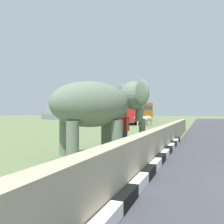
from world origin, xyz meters
TOP-DOWN VIEW (x-y plane):
  - striped_curb at (-0.35, 4.15)m, footprint 16.20×0.20m
  - barrier_parapet at (2.00, 4.45)m, footprint 28.00×0.36m
  - elephant at (2.54, 6.54)m, footprint 3.88×3.78m
  - person_handler at (3.70, 5.94)m, footprint 0.52×0.48m
  - bus_red at (25.30, 12.08)m, footprint 8.17×3.37m
  - bus_orange at (36.28, 13.93)m, footprint 8.30×4.09m
  - cow_near at (18.73, 8.94)m, footprint 1.25×1.87m
  - cow_mid at (22.29, 9.06)m, footprint 1.61×1.66m
  - hill_east at (55.00, 30.56)m, footprint 35.73×28.59m

SIDE VIEW (x-z plane):
  - hill_east at x=55.00m, z-range -8.65..8.65m
  - striped_curb at x=-0.35m, z-range 0.00..0.24m
  - barrier_parapet at x=2.00m, z-range 0.00..1.00m
  - cow_near at x=18.73m, z-range 0.26..1.48m
  - cow_mid at x=22.29m, z-range 0.26..1.48m
  - person_handler at x=3.70m, z-range 0.10..1.75m
  - elephant at x=2.54m, z-range 0.42..3.28m
  - bus_red at x=25.30m, z-range 0.33..3.83m
  - bus_orange at x=36.28m, z-range 0.33..3.83m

